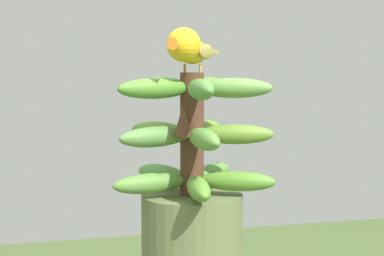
% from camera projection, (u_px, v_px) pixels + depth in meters
% --- Properties ---
extents(banana_bunch, '(0.32, 0.32, 0.24)m').
position_uv_depth(banana_bunch, '(192.00, 134.00, 1.22)').
color(banana_bunch, '#4C2D1E').
rests_on(banana_bunch, banana_tree).
extents(perched_bird, '(0.20, 0.15, 0.08)m').
position_uv_depth(perched_bird, '(189.00, 49.00, 1.19)').
color(perched_bird, '#C68933').
rests_on(perched_bird, banana_bunch).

